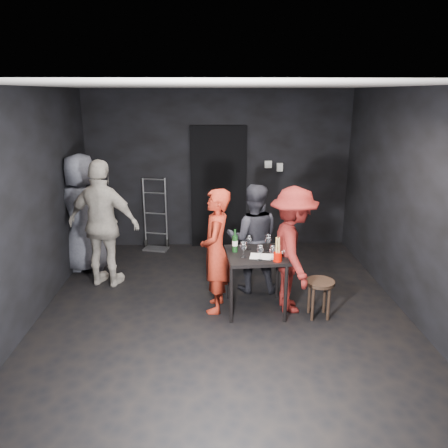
{
  "coord_description": "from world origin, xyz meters",
  "views": [
    {
      "loc": [
        -0.15,
        -4.96,
        2.62
      ],
      "look_at": [
        0.02,
        0.25,
        1.05
      ],
      "focal_mm": 35.0,
      "sensor_mm": 36.0,
      "label": 1
    }
  ],
  "objects_px": {
    "woman_black": "(253,239)",
    "stool": "(320,288)",
    "hand_truck": "(156,236)",
    "man_maroon": "(293,247)",
    "server_red": "(216,249)",
    "bystander_cream": "(103,212)",
    "bystander_grey": "(82,202)",
    "tasting_table": "(256,261)",
    "wine_bottle": "(235,243)",
    "breadstick_cup": "(278,250)"
  },
  "relations": [
    {
      "from": "server_red",
      "to": "breadstick_cup",
      "type": "relative_size",
      "value": 5.17
    },
    {
      "from": "stool",
      "to": "bystander_cream",
      "type": "height_order",
      "value": "bystander_cream"
    },
    {
      "from": "server_red",
      "to": "man_maroon",
      "type": "xyz_separation_m",
      "value": [
        0.94,
        -0.03,
        0.02
      ]
    },
    {
      "from": "woman_black",
      "to": "man_maroon",
      "type": "distance_m",
      "value": 0.73
    },
    {
      "from": "server_red",
      "to": "bystander_grey",
      "type": "distance_m",
      "value": 2.39
    },
    {
      "from": "server_red",
      "to": "woman_black",
      "type": "relative_size",
      "value": 1.08
    },
    {
      "from": "hand_truck",
      "to": "bystander_grey",
      "type": "bearing_deg",
      "value": -121.22
    },
    {
      "from": "tasting_table",
      "to": "breadstick_cup",
      "type": "bearing_deg",
      "value": -49.35
    },
    {
      "from": "man_maroon",
      "to": "breadstick_cup",
      "type": "distance_m",
      "value": 0.36
    },
    {
      "from": "server_red",
      "to": "bystander_cream",
      "type": "relative_size",
      "value": 0.75
    },
    {
      "from": "stool",
      "to": "bystander_cream",
      "type": "xyz_separation_m",
      "value": [
        -2.77,
        1.04,
        0.68
      ]
    },
    {
      "from": "server_red",
      "to": "woman_black",
      "type": "distance_m",
      "value": 0.76
    },
    {
      "from": "man_maroon",
      "to": "woman_black",
      "type": "bearing_deg",
      "value": 34.16
    },
    {
      "from": "tasting_table",
      "to": "stool",
      "type": "distance_m",
      "value": 0.82
    },
    {
      "from": "woman_black",
      "to": "stool",
      "type": "bearing_deg",
      "value": 137.34
    },
    {
      "from": "hand_truck",
      "to": "server_red",
      "type": "relative_size",
      "value": 0.78
    },
    {
      "from": "hand_truck",
      "to": "woman_black",
      "type": "relative_size",
      "value": 0.84
    },
    {
      "from": "woman_black",
      "to": "breadstick_cup",
      "type": "height_order",
      "value": "woman_black"
    },
    {
      "from": "man_maroon",
      "to": "stool",
      "type": "bearing_deg",
      "value": -128.26
    },
    {
      "from": "stool",
      "to": "breadstick_cup",
      "type": "relative_size",
      "value": 1.53
    },
    {
      "from": "stool",
      "to": "bystander_cream",
      "type": "relative_size",
      "value": 0.22
    },
    {
      "from": "man_maroon",
      "to": "tasting_table",
      "type": "bearing_deg",
      "value": 89.47
    },
    {
      "from": "server_red",
      "to": "bystander_cream",
      "type": "distance_m",
      "value": 1.75
    },
    {
      "from": "tasting_table",
      "to": "man_maroon",
      "type": "height_order",
      "value": "man_maroon"
    },
    {
      "from": "bystander_cream",
      "to": "server_red",
      "type": "bearing_deg",
      "value": 168.65
    },
    {
      "from": "hand_truck",
      "to": "man_maroon",
      "type": "relative_size",
      "value": 0.76
    },
    {
      "from": "man_maroon",
      "to": "bystander_grey",
      "type": "height_order",
      "value": "bystander_grey"
    },
    {
      "from": "server_red",
      "to": "breadstick_cup",
      "type": "distance_m",
      "value": 0.78
    },
    {
      "from": "server_red",
      "to": "wine_bottle",
      "type": "distance_m",
      "value": 0.25
    },
    {
      "from": "wine_bottle",
      "to": "man_maroon",
      "type": "bearing_deg",
      "value": -5.32
    },
    {
      "from": "woman_black",
      "to": "bystander_grey",
      "type": "xyz_separation_m",
      "value": [
        -2.47,
        0.79,
        0.33
      ]
    },
    {
      "from": "tasting_table",
      "to": "bystander_grey",
      "type": "relative_size",
      "value": 0.35
    },
    {
      "from": "hand_truck",
      "to": "bystander_cream",
      "type": "distance_m",
      "value": 1.78
    },
    {
      "from": "stool",
      "to": "breadstick_cup",
      "type": "bearing_deg",
      "value": -174.86
    },
    {
      "from": "woman_black",
      "to": "breadstick_cup",
      "type": "relative_size",
      "value": 4.78
    },
    {
      "from": "bystander_grey",
      "to": "breadstick_cup",
      "type": "height_order",
      "value": "bystander_grey"
    },
    {
      "from": "hand_truck",
      "to": "bystander_grey",
      "type": "xyz_separation_m",
      "value": [
        -0.94,
        -0.94,
        0.84
      ]
    },
    {
      "from": "tasting_table",
      "to": "man_maroon",
      "type": "xyz_separation_m",
      "value": [
        0.45,
        0.01,
        0.17
      ]
    },
    {
      "from": "bystander_cream",
      "to": "bystander_grey",
      "type": "distance_m",
      "value": 0.69
    },
    {
      "from": "tasting_table",
      "to": "woman_black",
      "type": "bearing_deg",
      "value": 88.31
    },
    {
      "from": "bystander_cream",
      "to": "tasting_table",
      "type": "bearing_deg",
      "value": 173.75
    },
    {
      "from": "stool",
      "to": "server_red",
      "type": "relative_size",
      "value": 0.3
    },
    {
      "from": "man_maroon",
      "to": "bystander_grey",
      "type": "xyz_separation_m",
      "value": [
        -2.9,
        1.37,
        0.25
      ]
    },
    {
      "from": "breadstick_cup",
      "to": "hand_truck",
      "type": "bearing_deg",
      "value": 123.85
    },
    {
      "from": "stool",
      "to": "woman_black",
      "type": "relative_size",
      "value": 0.32
    },
    {
      "from": "server_red",
      "to": "woman_black",
      "type": "height_order",
      "value": "server_red"
    },
    {
      "from": "hand_truck",
      "to": "woman_black",
      "type": "xyz_separation_m",
      "value": [
        1.53,
        -1.73,
        0.51
      ]
    },
    {
      "from": "man_maroon",
      "to": "bystander_grey",
      "type": "relative_size",
      "value": 0.77
    },
    {
      "from": "hand_truck",
      "to": "man_maroon",
      "type": "xyz_separation_m",
      "value": [
        1.95,
        -2.31,
        0.59
      ]
    },
    {
      "from": "woman_black",
      "to": "bystander_grey",
      "type": "relative_size",
      "value": 0.69
    }
  ]
}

